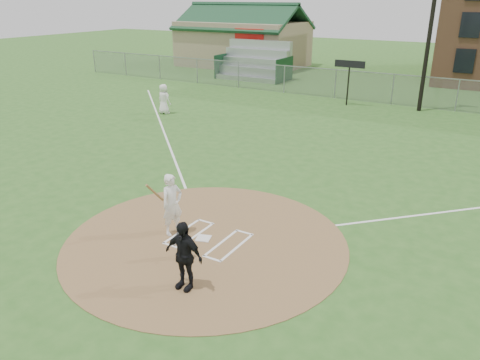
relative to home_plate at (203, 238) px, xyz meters
The scene contains 14 objects.
ground 0.17m from the home_plate, 29.28° to the right, with size 140.00×140.00×0.00m, color #2E5C1F.
dirt_circle 0.17m from the home_plate, 29.28° to the right, with size 8.40×8.40×0.02m, color olive.
home_plate is the anchor object (origin of this frame).
foul_line_third 12.57m from the home_plate, 134.79° to the left, with size 0.10×24.00×0.01m, color white.
catcher 1.37m from the home_plate, 83.69° to the right, with size 0.50×0.39×1.03m, color gray.
umpire 2.68m from the home_plate, 65.64° to the right, with size 1.07×0.44×1.82m, color black.
ondeck_player 16.55m from the home_plate, 133.21° to the left, with size 0.89×0.58×1.82m, color white.
batters_boxes 0.16m from the home_plate, 25.02° to the left, with size 2.08×1.88×0.01m.
batter_at_plate 1.39m from the home_plate, behind, with size 0.73×1.10×1.93m.
outfield_fence 21.94m from the home_plate, 89.62° to the left, with size 56.08×0.08×2.03m.
bleachers 29.15m from the home_plate, 116.20° to the left, with size 6.08×3.20×3.20m.
clubhouse 37.52m from the home_plate, 118.47° to the left, with size 12.20×8.71×6.23m.
light_pole 22.03m from the home_plate, 84.14° to the left, with size 1.20×0.30×12.22m.
scoreboard_sign 20.39m from the home_plate, 96.67° to the left, with size 2.00×0.10×2.93m.
Camera 1 is at (7.15, -10.06, 6.85)m, focal length 35.00 mm.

